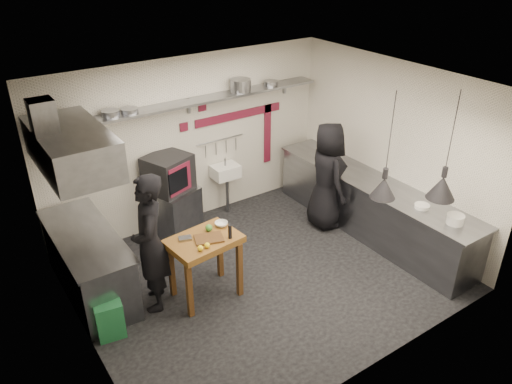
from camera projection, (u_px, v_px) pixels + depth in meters
floor at (263, 275)px, 7.30m from camera, size 5.00×5.00×0.00m
ceiling at (264, 88)px, 5.98m from camera, size 5.00×5.00×0.00m
wall_back at (190, 142)px, 8.17m from camera, size 5.00×0.04×2.80m
wall_front at (381, 270)px, 5.11m from camera, size 5.00×0.04×2.80m
wall_left at (75, 252)px, 5.39m from camera, size 0.04×4.20×2.80m
wall_right at (393, 149)px, 7.89m from camera, size 0.04×4.20×2.80m
red_band_horiz at (239, 115)px, 8.50m from camera, size 1.70×0.02×0.14m
red_band_vert at (267, 134)px, 9.02m from camera, size 0.14×0.02×1.10m
red_tile_a at (202, 107)px, 8.02m from camera, size 0.14×0.02×0.14m
red_tile_b at (184, 127)px, 7.98m from camera, size 0.14×0.02×0.14m
back_shelf at (193, 102)px, 7.70m from camera, size 4.60×0.34×0.04m
shelf_bracket_left at (66, 130)px, 6.91m from camera, size 0.04×0.06×0.24m
shelf_bracket_mid at (188, 106)px, 7.86m from camera, size 0.04×0.06×0.24m
shelf_bracket_right at (284, 86)px, 8.81m from camera, size 0.04×0.06×0.24m
pan_far_left at (111, 113)px, 7.03m from camera, size 0.31×0.31×0.09m
pan_mid_left at (129, 110)px, 7.17m from camera, size 0.28×0.28×0.07m
stock_pot at (241, 85)px, 8.09m from camera, size 0.37×0.37×0.20m
pan_right at (271, 83)px, 8.42m from camera, size 0.30×0.30×0.08m
oven_stand at (175, 212)px, 8.13m from camera, size 0.85×0.81×0.80m
combi_oven at (168, 173)px, 7.83m from camera, size 0.81×0.78×0.58m
oven_door at (180, 179)px, 7.64m from camera, size 0.44×0.18×0.46m
oven_glass at (178, 181)px, 7.60m from camera, size 0.38×0.15×0.34m
hand_sink at (225, 171)px, 8.60m from camera, size 0.46×0.34×0.22m
sink_tap at (225, 162)px, 8.52m from camera, size 0.03×0.03×0.14m
sink_drain at (227, 195)px, 8.78m from camera, size 0.06×0.06×0.66m
utensil_rail at (220, 140)px, 8.45m from camera, size 0.90×0.02×0.02m
counter_right at (371, 208)px, 8.16m from camera, size 0.70×3.80×0.90m
counter_right_top at (374, 182)px, 7.94m from camera, size 0.76×3.90×0.03m
plate_stack at (455, 219)px, 6.77m from camera, size 0.26×0.26×0.13m
small_bowl_right at (422, 206)px, 7.17m from camera, size 0.28×0.28×0.05m
counter_left at (90, 264)px, 6.78m from camera, size 0.70×1.90×0.90m
counter_left_top at (84, 236)px, 6.56m from camera, size 0.76×2.00×0.03m
extractor_hood at (72, 148)px, 6.01m from camera, size 0.78×1.60×0.50m
hood_duct at (43, 121)px, 5.69m from camera, size 0.28×0.28×0.50m
green_bin at (109, 318)px, 6.14m from camera, size 0.38×0.38×0.50m
prep_table at (205, 267)px, 6.71m from camera, size 0.98×0.74×0.92m
cutting_board at (209, 238)px, 6.47m from camera, size 0.43×0.36×0.02m
pepper_mill at (230, 232)px, 6.45m from camera, size 0.06×0.06×0.20m
lemon_a at (200, 248)px, 6.23m from camera, size 0.09×0.09×0.07m
lemon_b at (207, 245)px, 6.28m from camera, size 0.09×0.09×0.07m
veg_ball at (209, 228)px, 6.63m from camera, size 0.12×0.12×0.10m
steel_tray at (185, 238)px, 6.47m from camera, size 0.19×0.16×0.03m
bowl at (221, 224)px, 6.76m from camera, size 0.19×0.19×0.06m
heat_lamp_near at (389, 147)px, 6.22m from camera, size 0.38×0.38×1.44m
heat_lamp_far at (450, 147)px, 6.28m from camera, size 0.45×0.45×1.48m
chef_left at (150, 244)px, 6.32m from camera, size 0.70×0.82×1.91m
chef_right at (327, 176)px, 8.15m from camera, size 0.79×1.01×1.82m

